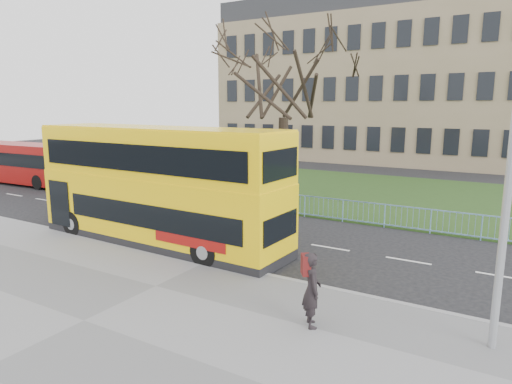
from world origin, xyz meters
TOP-DOWN VIEW (x-y plane):
  - ground at (0.00, 0.00)m, footprint 120.00×120.00m
  - pavement at (0.00, -6.75)m, footprint 80.00×10.50m
  - kerb at (0.00, -1.55)m, footprint 80.00×0.20m
  - grass_verge at (0.00, 14.30)m, footprint 80.00×15.40m
  - guard_railing at (0.00, 6.60)m, footprint 40.00×0.12m
  - bare_tree at (-3.00, 10.00)m, footprint 7.90×7.90m
  - civic_building at (-5.00, 35.00)m, footprint 30.00×15.00m
  - yellow_bus at (-3.08, -0.51)m, footprint 11.11×2.96m
  - red_bus at (-21.87, 5.39)m, footprint 10.90×2.96m
  - pedestrian at (5.08, -4.03)m, footprint 0.76×0.82m
  - street_lamp at (8.92, -2.89)m, footprint 1.92×0.37m

SIDE VIEW (x-z plane):
  - ground at x=0.00m, z-range 0.00..0.00m
  - grass_verge at x=0.00m, z-range 0.00..0.08m
  - pavement at x=0.00m, z-range 0.00..0.12m
  - kerb at x=0.00m, z-range 0.00..0.14m
  - guard_railing at x=0.00m, z-range 0.00..1.10m
  - pedestrian at x=5.08m, z-range 0.12..2.01m
  - red_bus at x=-21.87m, z-range 0.09..2.94m
  - yellow_bus at x=-3.08m, z-range 0.17..4.79m
  - street_lamp at x=8.92m, z-range 0.56..9.62m
  - bare_tree at x=-3.00m, z-range 0.08..11.36m
  - civic_building at x=-5.00m, z-range 0.00..14.00m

